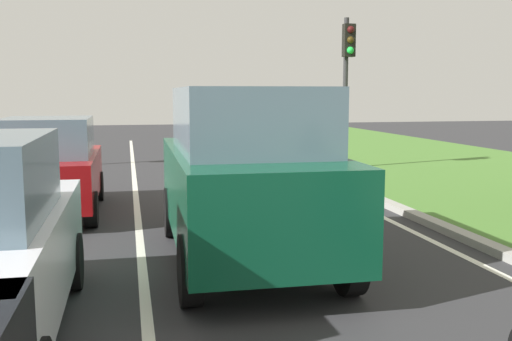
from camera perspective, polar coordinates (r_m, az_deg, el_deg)
ground_plane at (r=12.13m, az=-8.28°, el=-3.02°), size 60.00×60.00×0.00m
lane_line_center at (r=12.10m, az=-11.59°, el=-3.10°), size 0.12×32.00×0.01m
lane_line_right_edge at (r=12.89m, az=7.91°, el=-2.37°), size 0.12×32.00×0.01m
curb_right at (r=13.06m, az=9.97°, el=-2.03°), size 0.24×48.00×0.12m
car_suv_ahead at (r=7.59m, az=-1.00°, el=-0.34°), size 2.02×4.53×2.28m
car_hatchback_far at (r=11.21m, az=-19.44°, el=0.32°), size 1.74×3.71×1.78m
traffic_light_near_right at (r=16.90m, az=8.90°, el=9.97°), size 0.32×0.50×4.31m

